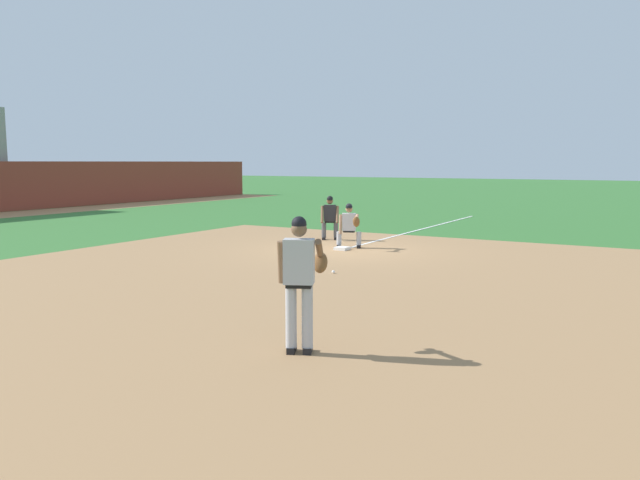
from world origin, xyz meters
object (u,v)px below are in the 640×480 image
(first_baseman, at_px, (350,224))
(baseball, at_px, (333,272))
(pitcher, at_px, (301,276))
(first_base_bag, at_px, (342,248))
(umpire, at_px, (330,216))

(first_baseman, bearing_deg, baseball, -157.64)
(pitcher, relative_size, first_baseman, 1.39)
(pitcher, bearing_deg, first_base_bag, 24.75)
(first_base_bag, xyz_separation_m, pitcher, (-9.06, -4.18, 1.01))
(baseball, distance_m, first_baseman, 4.40)
(pitcher, xyz_separation_m, first_baseman, (9.53, 4.18, -0.33))
(first_base_bag, distance_m, baseball, 3.90)
(baseball, relative_size, pitcher, 0.04)
(first_baseman, bearing_deg, umpire, 45.57)
(first_base_bag, xyz_separation_m, first_baseman, (0.47, 0.01, 0.69))
(baseball, bearing_deg, pitcher, -155.37)
(pitcher, relative_size, umpire, 1.27)
(first_base_bag, height_order, pitcher, pitcher)
(pitcher, distance_m, umpire, 12.36)
(first_base_bag, distance_m, first_baseman, 0.83)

